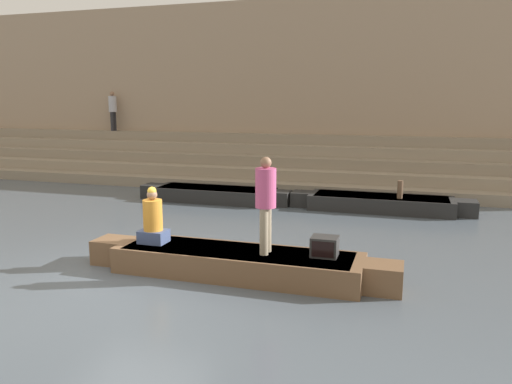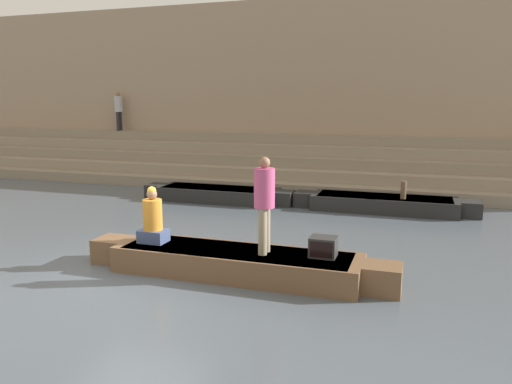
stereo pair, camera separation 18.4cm
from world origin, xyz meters
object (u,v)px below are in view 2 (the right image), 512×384
(moored_boat_distant, at_px, (383,203))
(rowboat_main, at_px, (236,262))
(tv_set, at_px, (323,247))
(mooring_post, at_px, (403,198))
(person_standing, at_px, (264,199))
(moored_boat_shore, at_px, (218,194))
(person_on_steps, at_px, (119,108))
(person_rowing, at_px, (153,220))

(moored_boat_distant, bearing_deg, rowboat_main, -112.72)
(tv_set, relative_size, mooring_post, 0.49)
(tv_set, distance_m, mooring_post, 6.34)
(person_standing, bearing_deg, rowboat_main, -176.49)
(rowboat_main, xyz_separation_m, moored_boat_distant, (2.21, 6.59, -0.02))
(moored_boat_distant, bearing_deg, person_standing, -108.27)
(moored_boat_shore, bearing_deg, person_on_steps, 141.85)
(person_standing, distance_m, person_on_steps, 15.49)
(moored_boat_shore, bearing_deg, moored_boat_distant, -1.16)
(tv_set, relative_size, moored_boat_shore, 0.09)
(person_on_steps, bearing_deg, person_rowing, -48.19)
(moored_boat_distant, bearing_deg, moored_boat_shore, 177.34)
(person_rowing, height_order, person_on_steps, person_on_steps)
(person_rowing, height_order, mooring_post, person_rowing)
(moored_boat_shore, bearing_deg, rowboat_main, -67.23)
(rowboat_main, height_order, person_on_steps, person_on_steps)
(moored_boat_distant, bearing_deg, mooring_post, -25.94)
(mooring_post, height_order, person_on_steps, person_on_steps)
(person_rowing, bearing_deg, tv_set, 1.94)
(moored_boat_distant, height_order, mooring_post, mooring_post)
(person_standing, bearing_deg, person_rowing, -177.03)
(rowboat_main, distance_m, moored_boat_shore, 7.14)
(mooring_post, bearing_deg, moored_boat_distant, 158.26)
(mooring_post, bearing_deg, rowboat_main, -113.45)
(person_rowing, xyz_separation_m, mooring_post, (4.50, 6.36, -0.44))
(rowboat_main, bearing_deg, person_standing, -2.52)
(tv_set, xyz_separation_m, person_on_steps, (-11.54, 11.18, 2.25))
(person_standing, height_order, tv_set, person_standing)
(moored_boat_shore, bearing_deg, person_standing, -63.32)
(person_standing, height_order, mooring_post, person_standing)
(moored_boat_distant, height_order, person_on_steps, person_on_steps)
(mooring_post, bearing_deg, person_rowing, -125.28)
(person_rowing, bearing_deg, person_on_steps, 125.56)
(rowboat_main, bearing_deg, moored_boat_distant, 68.50)
(rowboat_main, height_order, mooring_post, mooring_post)
(person_standing, relative_size, moored_boat_distant, 0.33)
(tv_set, height_order, moored_boat_distant, tv_set)
(person_standing, relative_size, mooring_post, 1.83)
(moored_boat_distant, bearing_deg, tv_set, -99.40)
(person_rowing, xyz_separation_m, person_on_steps, (-8.18, 11.32, 1.99))
(tv_set, distance_m, moored_boat_shore, 7.87)
(rowboat_main, bearing_deg, mooring_post, 63.56)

